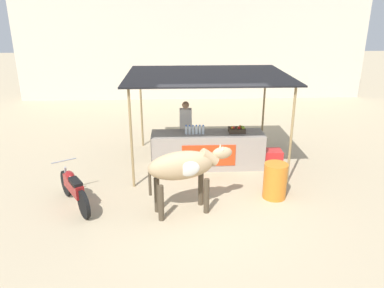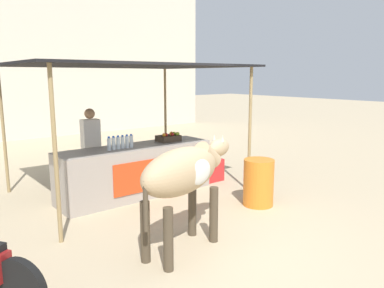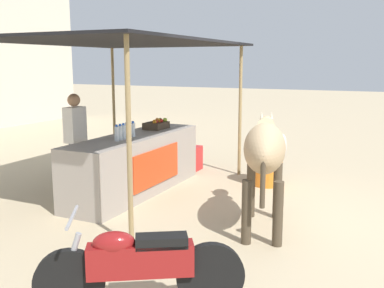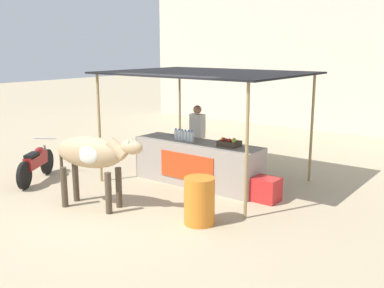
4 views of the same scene
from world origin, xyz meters
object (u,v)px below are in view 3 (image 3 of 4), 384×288
(water_barrel, at_px, (267,162))
(cooler_box, at_px, (187,159))
(motorcycle_parked, at_px, (138,265))
(fruit_crate, at_px, (157,125))
(cow, at_px, (265,150))
(vendor_behind_counter, at_px, (76,144))
(stall_counter, at_px, (136,164))

(water_barrel, bearing_deg, cooler_box, 79.35)
(cooler_box, xyz_separation_m, motorcycle_parked, (-4.81, -1.90, 0.19))
(fruit_crate, height_order, motorcycle_parked, fruit_crate)
(cooler_box, xyz_separation_m, cow, (-2.40, -2.29, 0.79))
(vendor_behind_counter, xyz_separation_m, motorcycle_parked, (-2.53, -2.75, -0.42))
(fruit_crate, height_order, cooler_box, fruit_crate)
(vendor_behind_counter, height_order, cooler_box, vendor_behind_counter)
(cooler_box, bearing_deg, water_barrel, -100.65)
(water_barrel, bearing_deg, motorcycle_parked, -177.93)
(cow, distance_m, motorcycle_parked, 2.52)
(water_barrel, distance_m, cow, 2.23)
(stall_counter, bearing_deg, fruit_crate, 3.12)
(vendor_behind_counter, bearing_deg, cow, -92.18)
(water_barrel, bearing_deg, vendor_behind_counter, 126.97)
(fruit_crate, height_order, water_barrel, fruit_crate)
(stall_counter, bearing_deg, water_barrel, -52.99)
(stall_counter, distance_m, water_barrel, 2.30)
(water_barrel, bearing_deg, cow, -165.15)
(stall_counter, height_order, cow, cow)
(cooler_box, relative_size, motorcycle_parked, 0.38)
(fruit_crate, height_order, cow, cow)
(fruit_crate, xyz_separation_m, vendor_behind_counter, (-1.36, 0.71, -0.19))
(fruit_crate, distance_m, water_barrel, 2.07)
(fruit_crate, xyz_separation_m, water_barrel, (0.59, -1.88, -0.62))
(cooler_box, bearing_deg, motorcycle_parked, -158.42)
(fruit_crate, relative_size, cooler_box, 0.73)
(fruit_crate, xyz_separation_m, motorcycle_parked, (-3.89, -2.04, -0.61))
(stall_counter, distance_m, vendor_behind_counter, 1.01)
(motorcycle_parked, bearing_deg, cow, -9.12)
(motorcycle_parked, bearing_deg, fruit_crate, 27.71)
(cooler_box, distance_m, motorcycle_parked, 5.17)
(cooler_box, height_order, water_barrel, water_barrel)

